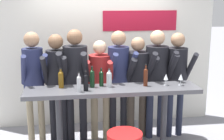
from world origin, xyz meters
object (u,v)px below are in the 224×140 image
object	(u,v)px
person_center	(100,80)
wine_bottle_4	(79,83)
person_left	(57,76)
wine_bottle_0	(101,78)
wine_bottle_1	(146,76)
tasting_table	(113,99)
person_far_right	(157,72)
person_center_left	(76,74)
wine_bottle_6	(109,78)
wine_bottle_3	(86,82)
wine_glass_0	(181,77)
wine_bottle_5	(92,78)
person_center_right	(119,73)
wine_glass_1	(166,77)
person_right	(138,77)
wine_bottle_2	(61,79)
person_rightmost	(177,73)
person_far_left	(34,75)

from	to	relation	value
person_center	wine_bottle_4	xyz separation A→B (m)	(-0.36, -0.68, 0.14)
person_left	wine_bottle_0	bearing A→B (deg)	-25.39
wine_bottle_1	tasting_table	bearing A→B (deg)	-174.75
person_far_right	wine_bottle_1	size ratio (longest dim) A/B	5.53
person_center_left	wine_bottle_6	size ratio (longest dim) A/B	6.81
wine_bottle_6	wine_bottle_3	bearing A→B (deg)	-156.10
wine_bottle_3	wine_bottle_6	size ratio (longest dim) A/B	1.05
wine_bottle_6	wine_glass_0	distance (m)	1.06
wine_bottle_5	wine_glass_0	size ratio (longest dim) A/B	1.77
person_far_right	wine_glass_0	world-z (taller)	person_far_right
person_center_right	wine_glass_1	world-z (taller)	person_center_right
person_center_left	wine_bottle_1	world-z (taller)	person_center_left
wine_bottle_3	person_far_right	bearing A→B (deg)	26.66
person_center_right	person_right	xyz separation A→B (m)	(0.32, 0.01, -0.09)
wine_bottle_5	wine_bottle_3	bearing A→B (deg)	-121.33
person_right	wine_bottle_2	world-z (taller)	person_right
tasting_table	person_center_right	size ratio (longest dim) A/B	1.39
person_center_right	wine_bottle_6	size ratio (longest dim) A/B	6.68
person_far_right	wine_bottle_6	distance (m)	0.95
wine_bottle_3	wine_bottle_2	bearing A→B (deg)	150.11
wine_bottle_4	person_far_right	bearing A→B (deg)	26.23
tasting_table	wine_glass_0	world-z (taller)	wine_glass_0
person_left	wine_bottle_1	xyz separation A→B (m)	(1.30, -0.48, 0.07)
person_left	wine_bottle_3	bearing A→B (deg)	-49.60
person_rightmost	wine_glass_0	world-z (taller)	person_rightmost
person_right	wine_glass_0	distance (m)	0.78
wine_bottle_6	wine_glass_1	size ratio (longest dim) A/B	1.54
person_center_left	wine_bottle_0	distance (m)	0.52
person_right	person_rightmost	size ratio (longest dim) A/B	0.96
person_far_left	person_right	world-z (taller)	person_far_left
person_center_left	wine_bottle_1	size ratio (longest dim) A/B	5.63
tasting_table	wine_glass_0	distance (m)	1.06
person_left	wine_bottle_1	size ratio (longest dim) A/B	5.42
person_left	wine_glass_1	world-z (taller)	person_left
person_rightmost	wine_bottle_5	bearing A→B (deg)	-169.64
wine_bottle_2	wine_bottle_3	distance (m)	0.40
person_far_right	wine_bottle_3	size ratio (longest dim) A/B	6.37
wine_glass_0	wine_bottle_2	bearing A→B (deg)	175.97
wine_bottle_0	wine_glass_1	distance (m)	0.96
person_center_right	wine_bottle_1	xyz separation A→B (m)	(0.32, -0.49, 0.06)
person_center_right	wine_bottle_3	xyz separation A→B (m)	(-0.56, -0.62, 0.04)
wine_bottle_1	wine_glass_1	world-z (taller)	wine_bottle_1
person_center_left	wine_bottle_5	distance (m)	0.48
wine_bottle_5	person_far_right	bearing A→B (deg)	21.57
person_far_right	wine_bottle_5	distance (m)	1.17
wine_bottle_5	wine_bottle_1	bearing A→B (deg)	-3.06
wine_bottle_0	person_center_left	bearing A→B (deg)	134.54
person_center	wine_bottle_4	bearing A→B (deg)	-108.99
person_far_left	wine_bottle_4	world-z (taller)	person_far_left
person_rightmost	wine_glass_0	xyz separation A→B (m)	(-0.12, -0.52, 0.06)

